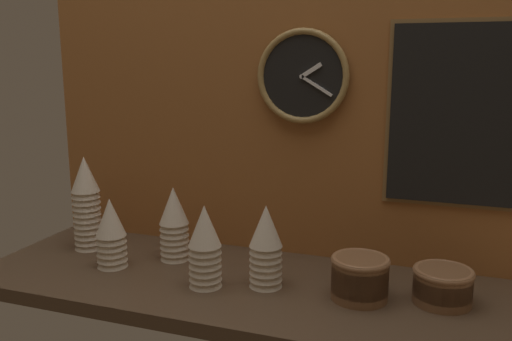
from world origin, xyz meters
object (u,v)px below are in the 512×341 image
(cup_stack_center_right, at_px, (266,246))
(cup_stack_center, at_px, (205,246))
(cup_stack_far_left, at_px, (86,203))
(menu_board, at_px, (471,116))
(cup_stack_left, at_px, (111,233))
(wall_clock, at_px, (303,76))
(bowl_stack_right, at_px, (360,277))
(cup_stack_center_left, at_px, (174,224))
(bowl_stack_far_right, at_px, (443,284))

(cup_stack_center_right, distance_m, cup_stack_center, 0.17)
(cup_stack_far_left, relative_size, menu_board, 0.59)
(cup_stack_left, xyz_separation_m, cup_stack_center, (0.32, -0.04, 0.01))
(wall_clock, bearing_deg, bowl_stack_right, -47.73)
(cup_stack_center, height_order, cup_stack_center_left, same)
(cup_stack_left, bearing_deg, cup_stack_far_left, 146.43)
(bowl_stack_far_right, bearing_deg, cup_stack_far_left, 178.01)
(cup_stack_center_right, relative_size, cup_stack_center, 1.00)
(cup_stack_far_left, bearing_deg, menu_board, 8.76)
(menu_board, bearing_deg, bowl_stack_far_right, -101.21)
(bowl_stack_right, bearing_deg, cup_stack_left, -177.95)
(cup_stack_left, relative_size, bowl_stack_far_right, 1.38)
(cup_stack_far_left, bearing_deg, bowl_stack_right, -5.29)
(cup_stack_center, distance_m, cup_stack_far_left, 0.51)
(cup_stack_far_left, bearing_deg, cup_stack_center, -16.66)
(cup_stack_center, bearing_deg, bowl_stack_right, 8.73)
(cup_stack_left, distance_m, cup_stack_center_left, 0.19)
(cup_stack_center_left, bearing_deg, cup_stack_center, -41.27)
(cup_stack_center, height_order, wall_clock, wall_clock)
(cup_stack_center_left, xyz_separation_m, menu_board, (0.83, 0.17, 0.34))
(wall_clock, bearing_deg, cup_stack_center_left, -155.95)
(bowl_stack_right, bearing_deg, menu_board, 46.55)
(cup_stack_center_left, height_order, menu_board, menu_board)
(cup_stack_far_left, bearing_deg, cup_stack_center_right, -8.05)
(cup_stack_far_left, bearing_deg, wall_clock, 14.01)
(cup_stack_far_left, xyz_separation_m, bowl_stack_far_right, (1.10, -0.04, -0.10))
(bowl_stack_right, distance_m, menu_board, 0.54)
(cup_stack_left, xyz_separation_m, cup_stack_far_left, (-0.16, 0.11, 0.05))
(wall_clock, bearing_deg, cup_stack_far_left, -165.99)
(cup_stack_center, height_order, cup_stack_far_left, cup_stack_far_left)
(cup_stack_left, relative_size, cup_stack_center, 0.92)
(bowl_stack_far_right, height_order, wall_clock, wall_clock)
(wall_clock, height_order, menu_board, menu_board)
(cup_stack_center_right, height_order, menu_board, menu_board)
(bowl_stack_far_right, bearing_deg, cup_stack_center_left, 176.66)
(cup_stack_center_right, height_order, cup_stack_center, same)
(bowl_stack_right, xyz_separation_m, wall_clock, (-0.23, 0.25, 0.50))
(cup_stack_left, distance_m, cup_stack_center, 0.33)
(cup_stack_center, relative_size, menu_board, 0.44)
(cup_stack_center_left, distance_m, wall_clock, 0.59)
(cup_stack_center, xyz_separation_m, wall_clock, (0.18, 0.31, 0.45))
(wall_clock, xyz_separation_m, menu_board, (0.47, 0.01, -0.10))
(bowl_stack_far_right, relative_size, bowl_stack_right, 1.00)
(cup_stack_far_left, height_order, bowl_stack_right, cup_stack_far_left)
(cup_stack_far_left, height_order, bowl_stack_far_right, cup_stack_far_left)
(cup_stack_center_right, relative_size, bowl_stack_right, 1.51)
(cup_stack_center, bearing_deg, cup_stack_center_left, 138.73)
(bowl_stack_far_right, bearing_deg, wall_clock, 154.48)
(cup_stack_center, distance_m, cup_stack_center_left, 0.23)
(cup_stack_far_left, xyz_separation_m, wall_clock, (0.67, 0.17, 0.41))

